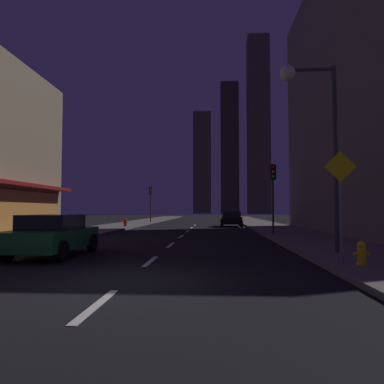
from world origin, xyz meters
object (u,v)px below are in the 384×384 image
Objects in this scene: traffic_light_far_left at (150,196)px; pedestrian_crossing_sign at (341,196)px; car_parked_near at (54,235)px; car_parked_far at (231,219)px; fire_hydrant_far_left at (125,223)px; street_lamp_right at (311,111)px; fire_hydrant_yellow_near at (362,254)px; traffic_light_near_right at (273,183)px.

traffic_light_far_left reaches higher than pedestrian_crossing_sign.
car_parked_near and car_parked_far have the same top height.
pedestrian_crossing_sign is at bearing -61.48° from fire_hydrant_far_left.
pedestrian_crossing_sign is at bearing -84.29° from street_lamp_right.
traffic_light_far_left reaches higher than car_parked_near.
car_parked_far is 24.60m from fire_hydrant_yellow_near.
car_parked_far is 9.88m from fire_hydrant_far_left.
street_lamp_right is (11.28, -18.96, 4.61)m from fire_hydrant_far_left.
car_parked_near is 9.98m from street_lamp_right.
car_parked_near is 6.48× the size of fire_hydrant_far_left.
car_parked_near reaches higher than fire_hydrant_far_left.
fire_hydrant_far_left is 0.16× the size of traffic_light_near_right.
traffic_light_far_left is at bearing 109.39° from pedestrian_crossing_sign.
car_parked_near is 0.64× the size of street_lamp_right.
car_parked_far is at bearing 15.90° from fire_hydrant_far_left.
traffic_light_near_right reaches higher than pedestrian_crossing_sign.
car_parked_near reaches higher than fire_hydrant_yellow_near.
car_parked_near is 19.49m from fire_hydrant_far_left.
traffic_light_far_left is 1.33× the size of pedestrian_crossing_sign.
fire_hydrant_far_left is 0.21× the size of pedestrian_crossing_sign.
traffic_light_far_left is at bearing 109.52° from fire_hydrant_yellow_near.
fire_hydrant_yellow_near is 0.21× the size of pedestrian_crossing_sign.
pedestrian_crossing_sign is (11.50, -21.16, 1.56)m from fire_hydrant_far_left.
car_parked_near is 1.00× the size of car_parked_far.
street_lamp_right is (-0.12, -8.94, 1.87)m from traffic_light_near_right.
fire_hydrant_yellow_near is 1.71m from pedestrian_crossing_sign.
traffic_light_near_right is (1.90, -12.72, 2.45)m from car_parked_far.
street_lamp_right is at bearing 95.71° from pedestrian_crossing_sign.
traffic_light_far_left is (-1.90, 29.73, 2.45)m from car_parked_near.
car_parked_far is at bearing 95.37° from fire_hydrant_yellow_near.
street_lamp_right reaches higher than pedestrian_crossing_sign.
car_parked_near is 29.89m from traffic_light_far_left.
traffic_light_far_left is at bearing 118.35° from traffic_light_near_right.
car_parked_far is 23.98m from pedestrian_crossing_sign.
car_parked_far is 1.01× the size of traffic_light_far_left.
traffic_light_near_right and traffic_light_far_left have the same top height.
traffic_light_far_left is at bearing 87.79° from fire_hydrant_far_left.
car_parked_far is (7.20, 22.06, 0.00)m from car_parked_near.
car_parked_near is 1.01× the size of traffic_light_near_right.
pedestrian_crossing_sign is at bearing -89.49° from traffic_light_near_right.
traffic_light_near_right reaches higher than car_parked_far.
fire_hydrant_yellow_near and fire_hydrant_far_left have the same top height.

